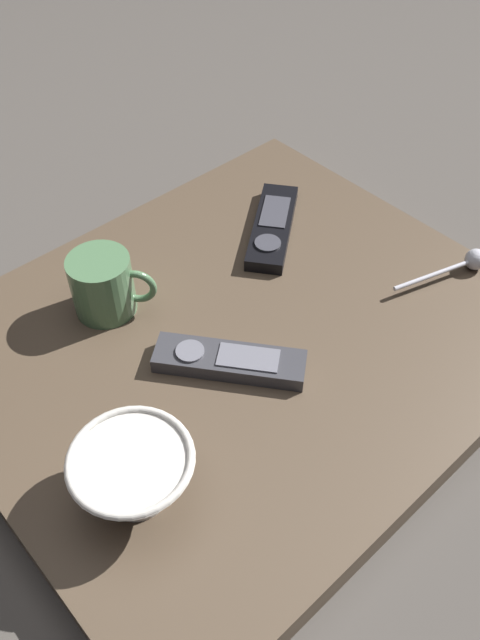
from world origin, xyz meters
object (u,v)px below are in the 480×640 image
Objects in this scene: teaspoon at (469,262)px; tv_remote_far at (272,227)px; cereal_bowl at (134,474)px; tv_remote_near at (229,361)px; coffee_mug at (104,285)px.

tv_remote_far is (-0.14, 0.23, -0.00)m from teaspoon.
cereal_bowl reaches higher than tv_remote_near.
coffee_mug reaches higher than cereal_bowl.
tv_remote_far is (0.21, 0.14, -0.00)m from tv_remote_near.
cereal_bowl is 0.70× the size of tv_remote_far.
coffee_mug is at bearing 61.97° from cereal_bowl.
coffee_mug is 0.54× the size of tv_remote_far.
coffee_mug reaches higher than teaspoon.
cereal_bowl is 0.44m from tv_remote_far.
tv_remote_near reaches higher than tv_remote_far.
teaspoon is 0.27m from tv_remote_far.
cereal_bowl is at bearing -118.03° from coffee_mug.
teaspoon is (0.53, -0.03, -0.02)m from cereal_bowl.
teaspoon is at bearing -14.40° from tv_remote_near.
coffee_mug reaches higher than tv_remote_near.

